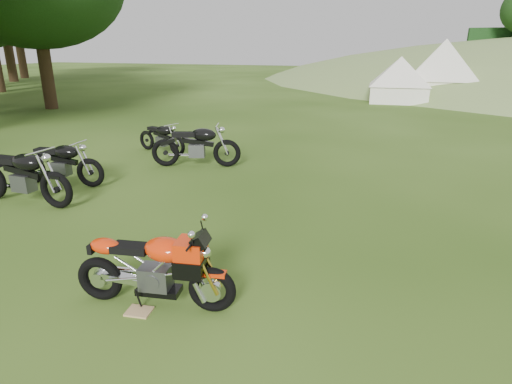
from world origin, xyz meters
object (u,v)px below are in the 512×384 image
(vintage_moto_a, at_px, (60,162))
(plywood_board, at_px, (139,311))
(tent_left, at_px, (400,78))
(vintage_moto_d, at_px, (161,137))
(vintage_moto_b, at_px, (21,174))
(vintage_moto_c, at_px, (196,144))
(sport_motorcycle, at_px, (153,263))
(tent_mid, at_px, (443,71))

(vintage_moto_a, bearing_deg, plywood_board, -46.06)
(tent_left, bearing_deg, vintage_moto_d, -116.01)
(vintage_moto_b, xyz_separation_m, vintage_moto_d, (0.26, 4.31, -0.12))
(vintage_moto_c, height_order, tent_left, tent_left)
(sport_motorcycle, xyz_separation_m, vintage_moto_b, (-4.04, 2.03, 0.04))
(vintage_moto_d, relative_size, tent_mid, 0.49)
(tent_left, bearing_deg, tent_mid, 42.14)
(vintage_moto_a, bearing_deg, sport_motorcycle, -43.73)
(vintage_moto_c, bearing_deg, sport_motorcycle, -85.41)
(sport_motorcycle, height_order, vintage_moto_a, sport_motorcycle)
(plywood_board, relative_size, vintage_moto_c, 0.13)
(plywood_board, distance_m, tent_left, 20.59)
(tent_mid, bearing_deg, sport_motorcycle, -97.82)
(sport_motorcycle, bearing_deg, vintage_moto_c, 103.19)
(plywood_board, bearing_deg, vintage_moto_c, 111.02)
(vintage_moto_d, height_order, tent_mid, tent_mid)
(tent_left, bearing_deg, vintage_moto_b, -111.93)
(vintage_moto_c, bearing_deg, plywood_board, -87.01)
(vintage_moto_c, xyz_separation_m, tent_mid, (6.19, 17.12, 0.92))
(sport_motorcycle, bearing_deg, vintage_moto_d, 111.36)
(vintage_moto_a, bearing_deg, tent_left, 63.58)
(vintage_moto_d, bearing_deg, plywood_board, -44.11)
(plywood_board, height_order, vintage_moto_a, vintage_moto_a)
(sport_motorcycle, xyz_separation_m, plywood_board, (-0.10, -0.19, -0.51))
(plywood_board, xyz_separation_m, tent_mid, (4.05, 22.70, 1.45))
(plywood_board, xyz_separation_m, vintage_moto_c, (-2.14, 5.58, 0.53))
(vintage_moto_a, height_order, tent_left, tent_left)
(tent_mid, bearing_deg, plywood_board, -97.98)
(plywood_board, relative_size, vintage_moto_b, 0.13)
(vintage_moto_a, bearing_deg, tent_mid, 60.11)
(vintage_moto_a, xyz_separation_m, vintage_moto_b, (0.18, -1.12, 0.06))
(plywood_board, distance_m, vintage_moto_c, 6.00)
(plywood_board, relative_size, tent_left, 0.10)
(sport_motorcycle, distance_m, vintage_moto_d, 7.38)
(vintage_moto_d, bearing_deg, vintage_moto_b, -76.98)
(sport_motorcycle, relative_size, vintage_moto_d, 1.05)
(plywood_board, xyz_separation_m, vintage_moto_a, (-4.12, 3.34, 0.49))
(plywood_board, bearing_deg, vintage_moto_d, 119.39)
(vintage_moto_c, distance_m, tent_mid, 18.23)
(plywood_board, relative_size, vintage_moto_a, 0.14)
(plywood_board, relative_size, vintage_moto_d, 0.16)
(tent_mid, bearing_deg, vintage_moto_a, -110.73)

